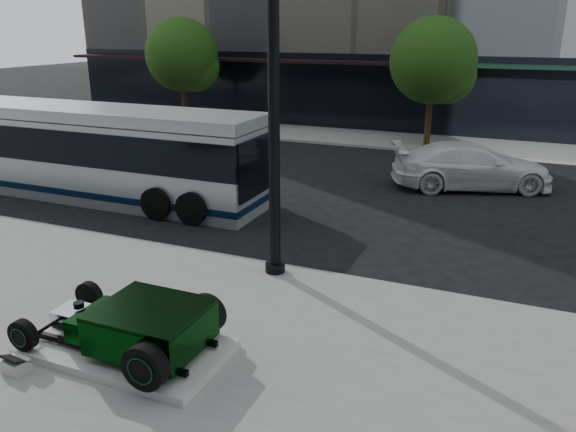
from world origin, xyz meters
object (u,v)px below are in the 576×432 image
at_px(transit_bus, 92,151).
at_px(white_sedan, 471,166).
at_px(hot_rod, 141,326).
at_px(lamppost, 274,103).

xyz_separation_m(transit_bus, white_sedan, (11.44, 5.73, -0.71)).
xyz_separation_m(hot_rod, white_sedan, (3.91, 13.30, 0.08)).
bearing_deg(white_sedan, hot_rod, 143.34).
bearing_deg(white_sedan, lamppost, 140.35).
relative_size(transit_bus, white_sedan, 2.25).
xyz_separation_m(hot_rod, lamppost, (0.64, 3.99, 3.19)).
bearing_deg(lamppost, transit_bus, 156.39).
height_order(lamppost, transit_bus, lamppost).
bearing_deg(white_sedan, transit_bus, 96.34).
relative_size(hot_rod, lamppost, 0.40).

